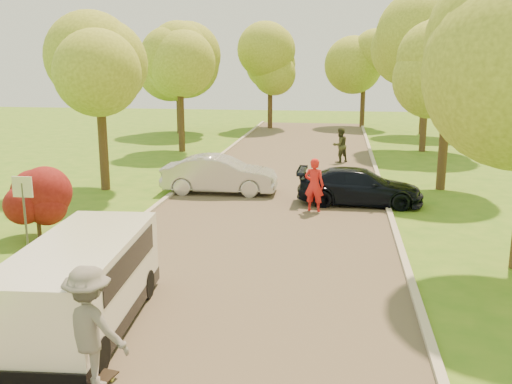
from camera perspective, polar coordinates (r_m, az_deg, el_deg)
The scene contains 20 objects.
ground at distance 10.90m, azimuth -4.88°, elevation -14.90°, with size 100.00×100.00×0.00m, color #3C741B.
road at distance 18.23m, azimuth 0.83°, elevation -3.17°, with size 8.00×60.00×0.01m, color #4C4438.
curb_left at distance 19.15m, azimuth -11.28°, elevation -2.46°, with size 0.18×60.00×0.12m, color #B2AD9E.
curb_right at distance 18.16m, azimuth 13.63°, elevation -3.43°, with size 0.18×60.00×0.12m, color #B2AD9E.
street_sign at distance 16.00m, azimuth -22.23°, elevation -0.69°, with size 0.55×0.06×2.17m.
red_shrub at distance 17.61m, azimuth -21.07°, elevation -0.96°, with size 1.70×1.70×1.95m.
tree_l_midb at distance 23.22m, azimuth -15.01°, elevation 11.36°, with size 4.30×4.20×6.62m.
tree_l_far at distance 32.53m, azimuth -7.31°, elevation 13.61°, with size 4.92×4.80×7.79m.
tree_r_midb at distance 23.75m, azimuth 19.24°, elevation 11.82°, with size 4.51×4.40×7.01m.
tree_r_far at distance 33.73m, azimuth 17.30°, elevation 13.73°, with size 5.33×5.20×8.34m.
tree_bg_a at distance 40.88m, azimuth -7.55°, elevation 13.25°, with size 5.12×5.00×7.72m.
tree_bg_b at distance 41.78m, azimuth 16.98°, elevation 13.11°, with size 5.12×5.00×7.95m.
tree_bg_c at distance 43.65m, azimuth 1.73°, elevation 12.95°, with size 4.92×4.80×7.33m.
tree_bg_d at distance 45.40m, azimuth 11.09°, elevation 13.09°, with size 5.12×5.00×7.72m.
minivan at distance 11.55m, azimuth -16.96°, elevation -8.74°, with size 2.18×4.82×1.75m.
silver_sedan at distance 22.33m, azimuth -3.65°, elevation 1.76°, with size 1.55×4.46×1.47m, color #B7B7BC.
dark_sedan at distance 20.87m, azimuth 10.32°, elevation 0.54°, with size 1.82×4.49×1.30m, color black.
skateboarder at distance 9.29m, azimuth -16.32°, elevation -12.89°, with size 1.28×0.73×1.98m, color slate.
person_striped at distance 19.58m, azimuth 5.84°, elevation 0.70°, with size 0.68×0.45×1.86m, color red.
person_olive at distance 29.29m, azimuth 8.39°, elevation 4.65°, with size 0.86×0.67×1.77m, color #343822.
Camera 1 is at (2.28, -9.35, 5.10)m, focal length 40.00 mm.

